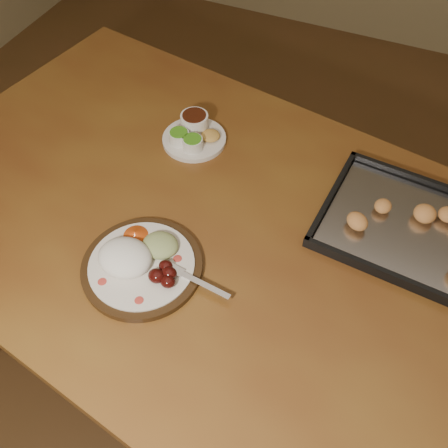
% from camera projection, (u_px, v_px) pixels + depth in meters
% --- Properties ---
extents(ground, '(4.00, 4.00, 0.00)m').
position_uv_depth(ground, '(267.00, 336.00, 1.72)').
color(ground, brown).
rests_on(ground, ground).
extents(dining_table, '(1.64, 1.16, 0.75)m').
position_uv_depth(dining_table, '(219.00, 251.00, 1.15)').
color(dining_table, brown).
rests_on(dining_table, ground).
extents(dinner_plate, '(0.31, 0.24, 0.06)m').
position_uv_depth(dinner_plate, '(140.00, 262.00, 0.99)').
color(dinner_plate, black).
rests_on(dinner_plate, dining_table).
extents(condiment_saucer, '(0.16, 0.16, 0.05)m').
position_uv_depth(condiment_saucer, '(193.00, 134.00, 1.22)').
color(condiment_saucer, silver).
rests_on(condiment_saucer, dining_table).
extents(baking_tray, '(0.42, 0.33, 0.04)m').
position_uv_depth(baking_tray, '(418.00, 229.00, 1.05)').
color(baking_tray, black).
rests_on(baking_tray, dining_table).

